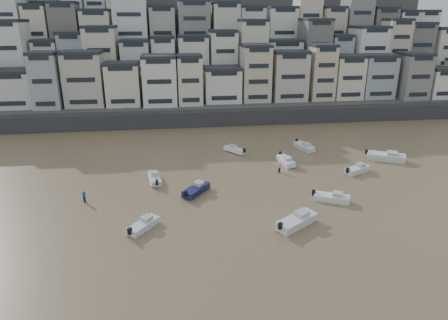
{
  "coord_description": "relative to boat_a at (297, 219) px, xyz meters",
  "views": [
    {
      "loc": [
        -1.22,
        -24.6,
        23.78
      ],
      "look_at": [
        6.11,
        30.0,
        4.0
      ],
      "focal_mm": 32.0,
      "sensor_mm": 36.0,
      "label": 1
    }
  ],
  "objects": [
    {
      "name": "boat_j",
      "position": [
        -18.27,
        1.74,
        -0.21
      ],
      "size": [
        4.25,
        4.94,
        1.35
      ],
      "primitive_type": null,
      "rotation": [
        0.0,
        0.0,
        0.93
      ],
      "color": "silver",
      "rests_on": "ground"
    },
    {
      "name": "person_pink",
      "position": [
        2.58,
        17.51,
        -0.01
      ],
      "size": [
        0.44,
        0.44,
        1.74
      ],
      "primitive_type": null,
      "color": "#BE8695",
      "rests_on": "ground"
    },
    {
      "name": "harbor_wall",
      "position": [
        -3.12,
        48.52,
        0.87
      ],
      "size": [
        140.0,
        3.0,
        3.5
      ],
      "primitive_type": "cube",
      "color": "#38383A",
      "rests_on": "ground"
    },
    {
      "name": "boat_g",
      "position": [
        22.62,
        20.57,
        0.07
      ],
      "size": [
        7.21,
        5.27,
        1.9
      ],
      "primitive_type": null,
      "rotation": [
        0.0,
        0.0,
        -0.49
      ],
      "color": "silver",
      "rests_on": "ground"
    },
    {
      "name": "boat_h",
      "position": [
        -2.94,
        28.46,
        -0.21
      ],
      "size": [
        4.32,
        4.9,
        1.35
      ],
      "primitive_type": null,
      "rotation": [
        0.0,
        0.0,
        2.23
      ],
      "color": "white",
      "rests_on": "ground"
    },
    {
      "name": "boat_c",
      "position": [
        -11.35,
        11.13,
        -0.12
      ],
      "size": [
        4.8,
        5.58,
        1.52
      ],
      "primitive_type": null,
      "rotation": [
        0.0,
        0.0,
        0.93
      ],
      "color": "#161C45",
      "rests_on": "ground"
    },
    {
      "name": "boat_b",
      "position": [
        6.86,
        6.04,
        -0.17
      ],
      "size": [
        5.42,
        3.83,
        1.42
      ],
      "primitive_type": null,
      "rotation": [
        0.0,
        0.0,
        -0.46
      ],
      "color": "white",
      "rests_on": "ground"
    },
    {
      "name": "boat_f",
      "position": [
        -17.34,
        16.13,
        -0.17
      ],
      "size": [
        2.51,
        5.39,
        1.41
      ],
      "primitive_type": null,
      "rotation": [
        0.0,
        0.0,
        1.73
      ],
      "color": "silver",
      "rests_on": "ground"
    },
    {
      "name": "boat_i",
      "position": [
        10.35,
        28.38,
        -0.12
      ],
      "size": [
        3.18,
        5.85,
        1.52
      ],
      "primitive_type": null,
      "rotation": [
        0.0,
        0.0,
        -1.31
      ],
      "color": "silver",
      "rests_on": "ground"
    },
    {
      "name": "hillside",
      "position": [
        1.61,
        88.36,
        12.13
      ],
      "size": [
        141.04,
        66.0,
        50.0
      ],
      "color": "#4C4C47",
      "rests_on": "ground"
    },
    {
      "name": "boat_a",
      "position": [
        0.0,
        0.0,
        0.0
      ],
      "size": [
        6.52,
        5.4,
        1.76
      ],
      "primitive_type": null,
      "rotation": [
        0.0,
        0.0,
        0.6
      ],
      "color": "silver",
      "rests_on": "ground"
    },
    {
      "name": "boat_d",
      "position": [
        15.11,
        15.77,
        -0.17
      ],
      "size": [
        5.45,
        3.95,
        1.43
      ],
      "primitive_type": null,
      "rotation": [
        0.0,
        0.0,
        0.48
      ],
      "color": "silver",
      "rests_on": "ground"
    },
    {
      "name": "person_blue",
      "position": [
        -26.64,
        10.34,
        -0.01
      ],
      "size": [
        0.44,
        0.44,
        1.74
      ],
      "primitive_type": null,
      "color": "#164AA5",
      "rests_on": "ground"
    },
    {
      "name": "boat_e",
      "position": [
        4.66,
        21.1,
        -0.14
      ],
      "size": [
        2.41,
        5.61,
        1.48
      ],
      "primitive_type": null,
      "rotation": [
        0.0,
        0.0,
        -1.45
      ],
      "color": "silver",
      "rests_on": "ground"
    }
  ]
}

